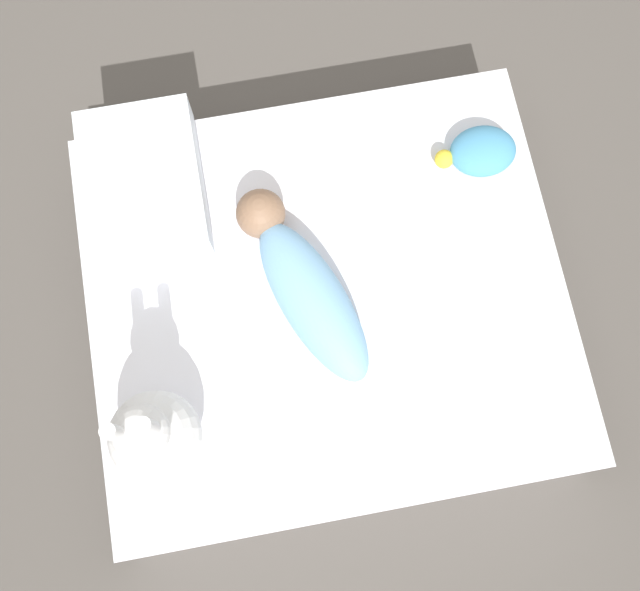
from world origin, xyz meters
name	(u,v)px	position (x,y,z in m)	size (l,w,h in m)	color
ground_plane	(326,316)	(0.00, 0.00, 0.00)	(12.00, 12.00, 0.00)	#514C47
bed_mattress	(326,306)	(0.00, 0.00, 0.12)	(1.17, 1.05, 0.24)	white
swaddled_baby	(304,285)	(0.05, -0.02, 0.30)	(0.29, 0.53, 0.13)	#7FB7E5
pillow	(144,184)	(0.40, -0.35, 0.29)	(0.28, 0.39, 0.11)	white
bunny_plush	(153,436)	(0.44, 0.28, 0.37)	(0.21, 0.21, 0.37)	white
turtle_plush	(481,152)	(-0.45, -0.29, 0.28)	(0.21, 0.14, 0.08)	#4C99C6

